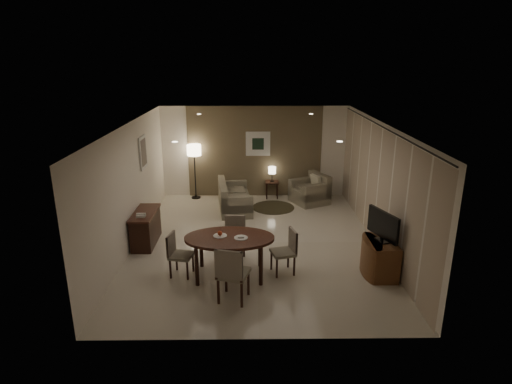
{
  "coord_description": "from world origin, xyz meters",
  "views": [
    {
      "loc": [
        -0.11,
        -8.96,
        4.08
      ],
      "look_at": [
        0.0,
        0.2,
        1.15
      ],
      "focal_mm": 30.0,
      "sensor_mm": 36.0,
      "label": 1
    }
  ],
  "objects_px": {
    "tv_cabinet": "(381,258)",
    "chair_left": "(181,255)",
    "floor_lamp": "(195,172)",
    "sofa": "(235,196)",
    "chair_right": "(283,252)",
    "dining_table": "(230,256)",
    "chair_far": "(234,240)",
    "console_desk": "(146,228)",
    "armchair": "(310,189)",
    "side_table": "(272,190)",
    "chair_near": "(233,273)"
  },
  "relations": [
    {
      "from": "chair_near",
      "to": "chair_left",
      "type": "distance_m",
      "value": 1.37
    },
    {
      "from": "chair_near",
      "to": "armchair",
      "type": "bearing_deg",
      "value": -95.8
    },
    {
      "from": "tv_cabinet",
      "to": "chair_left",
      "type": "bearing_deg",
      "value": 179.87
    },
    {
      "from": "chair_left",
      "to": "chair_right",
      "type": "relative_size",
      "value": 0.96
    },
    {
      "from": "chair_left",
      "to": "chair_right",
      "type": "bearing_deg",
      "value": -77.13
    },
    {
      "from": "side_table",
      "to": "dining_table",
      "type": "bearing_deg",
      "value": -102.31
    },
    {
      "from": "dining_table",
      "to": "chair_near",
      "type": "height_order",
      "value": "chair_near"
    },
    {
      "from": "chair_far",
      "to": "chair_left",
      "type": "distance_m",
      "value": 1.17
    },
    {
      "from": "console_desk",
      "to": "side_table",
      "type": "height_order",
      "value": "console_desk"
    },
    {
      "from": "tv_cabinet",
      "to": "chair_near",
      "type": "distance_m",
      "value": 2.96
    },
    {
      "from": "floor_lamp",
      "to": "armchair",
      "type": "bearing_deg",
      "value": -8.09
    },
    {
      "from": "dining_table",
      "to": "sofa",
      "type": "distance_m",
      "value": 3.75
    },
    {
      "from": "floor_lamp",
      "to": "chair_far",
      "type": "bearing_deg",
      "value": -72.51
    },
    {
      "from": "chair_right",
      "to": "sofa",
      "type": "height_order",
      "value": "chair_right"
    },
    {
      "from": "dining_table",
      "to": "side_table",
      "type": "distance_m",
      "value": 4.88
    },
    {
      "from": "dining_table",
      "to": "chair_near",
      "type": "distance_m",
      "value": 0.87
    },
    {
      "from": "console_desk",
      "to": "chair_left",
      "type": "distance_m",
      "value": 1.81
    },
    {
      "from": "side_table",
      "to": "floor_lamp",
      "type": "bearing_deg",
      "value": -179.87
    },
    {
      "from": "chair_right",
      "to": "dining_table",
      "type": "bearing_deg",
      "value": -98.92
    },
    {
      "from": "tv_cabinet",
      "to": "chair_left",
      "type": "height_order",
      "value": "chair_left"
    },
    {
      "from": "console_desk",
      "to": "floor_lamp",
      "type": "xyz_separation_m",
      "value": [
        0.72,
        3.24,
        0.44
      ]
    },
    {
      "from": "armchair",
      "to": "side_table",
      "type": "bearing_deg",
      "value": -140.95
    },
    {
      "from": "dining_table",
      "to": "chair_far",
      "type": "relative_size",
      "value": 1.86
    },
    {
      "from": "chair_right",
      "to": "floor_lamp",
      "type": "xyz_separation_m",
      "value": [
        -2.27,
        4.66,
        0.37
      ]
    },
    {
      "from": "console_desk",
      "to": "dining_table",
      "type": "height_order",
      "value": "dining_table"
    },
    {
      "from": "chair_near",
      "to": "sofa",
      "type": "height_order",
      "value": "chair_near"
    },
    {
      "from": "sofa",
      "to": "floor_lamp",
      "type": "distance_m",
      "value": 1.63
    },
    {
      "from": "armchair",
      "to": "side_table",
      "type": "distance_m",
      "value": 1.18
    },
    {
      "from": "chair_right",
      "to": "armchair",
      "type": "relative_size",
      "value": 0.95
    },
    {
      "from": "chair_near",
      "to": "chair_right",
      "type": "distance_m",
      "value": 1.33
    },
    {
      "from": "console_desk",
      "to": "side_table",
      "type": "bearing_deg",
      "value": 47.25
    },
    {
      "from": "chair_right",
      "to": "floor_lamp",
      "type": "relative_size",
      "value": 0.54
    },
    {
      "from": "side_table",
      "to": "floor_lamp",
      "type": "distance_m",
      "value": 2.35
    },
    {
      "from": "console_desk",
      "to": "side_table",
      "type": "xyz_separation_m",
      "value": [
        3.0,
        3.25,
        -0.12
      ]
    },
    {
      "from": "chair_far",
      "to": "side_table",
      "type": "bearing_deg",
      "value": 82.06
    },
    {
      "from": "chair_left",
      "to": "chair_right",
      "type": "distance_m",
      "value": 1.96
    },
    {
      "from": "chair_right",
      "to": "chair_far",
      "type": "bearing_deg",
      "value": -133.66
    },
    {
      "from": "sofa",
      "to": "dining_table",
      "type": "bearing_deg",
      "value": 173.75
    },
    {
      "from": "tv_cabinet",
      "to": "chair_left",
      "type": "relative_size",
      "value": 1.06
    },
    {
      "from": "floor_lamp",
      "to": "side_table",
      "type": "bearing_deg",
      "value": 0.13
    },
    {
      "from": "dining_table",
      "to": "chair_far",
      "type": "bearing_deg",
      "value": 84.67
    },
    {
      "from": "chair_near",
      "to": "floor_lamp",
      "type": "relative_size",
      "value": 0.64
    },
    {
      "from": "dining_table",
      "to": "console_desk",
      "type": "bearing_deg",
      "value": 142.32
    },
    {
      "from": "chair_far",
      "to": "side_table",
      "type": "distance_m",
      "value": 4.25
    },
    {
      "from": "console_desk",
      "to": "tv_cabinet",
      "type": "bearing_deg",
      "value": -17.05
    },
    {
      "from": "console_desk",
      "to": "chair_far",
      "type": "height_order",
      "value": "chair_far"
    },
    {
      "from": "armchair",
      "to": "sofa",
      "type": "bearing_deg",
      "value": -102.52
    },
    {
      "from": "tv_cabinet",
      "to": "floor_lamp",
      "type": "bearing_deg",
      "value": 131.28
    },
    {
      "from": "chair_far",
      "to": "chair_right",
      "type": "xyz_separation_m",
      "value": [
        0.97,
        -0.54,
        -0.02
      ]
    },
    {
      "from": "floor_lamp",
      "to": "sofa",
      "type": "bearing_deg",
      "value": -40.12
    }
  ]
}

